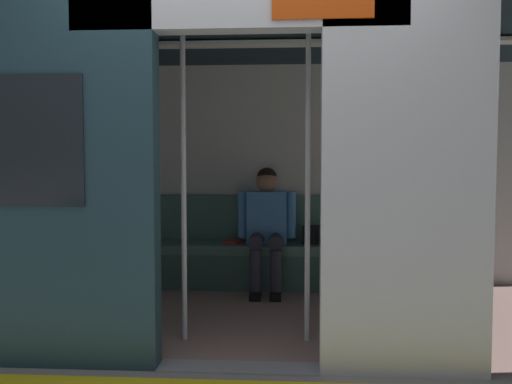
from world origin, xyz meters
TOP-DOWN VIEW (x-y plane):
  - ground_plane at (0.00, 0.00)m, footprint 60.00×60.00m
  - train_car at (0.06, -1.10)m, footprint 6.40×2.54m
  - bench_seat at (0.00, -2.03)m, footprint 2.50×0.44m
  - person_seated at (-0.08, -1.98)m, footprint 0.55×0.68m
  - handbag at (-0.54, -2.06)m, footprint 0.26×0.15m
  - book at (0.25, -2.04)m, footprint 0.20×0.25m
  - grab_pole_door at (0.42, -0.49)m, footprint 0.04×0.04m
  - grab_pole_far at (-0.42, -0.52)m, footprint 0.04×0.04m

SIDE VIEW (x-z plane):
  - ground_plane at x=0.00m, z-range 0.00..0.00m
  - bench_seat at x=0.00m, z-range 0.12..0.55m
  - book at x=0.25m, z-range 0.43..0.46m
  - handbag at x=-0.54m, z-range 0.43..0.60m
  - person_seated at x=-0.08m, z-range 0.08..1.23m
  - grab_pole_door at x=0.42m, z-range 0.00..2.15m
  - grab_pole_far at x=-0.42m, z-range 0.00..2.15m
  - train_car at x=0.06m, z-range 0.35..2.64m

